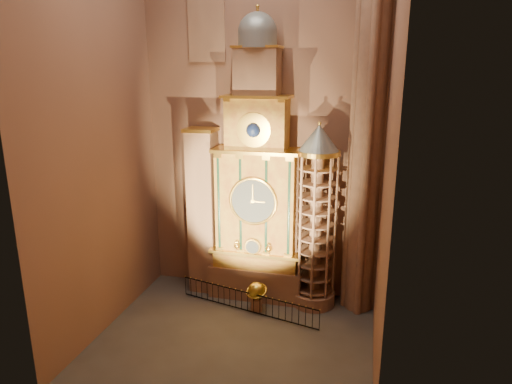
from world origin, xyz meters
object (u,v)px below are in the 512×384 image
(stair_turret, at_px, (316,219))
(iron_railing, at_px, (248,302))
(astronomical_clock, at_px, (257,190))
(celestial_globe, at_px, (256,294))
(portrait_tower, at_px, (203,211))

(stair_turret, distance_m, iron_railing, 6.13)
(iron_railing, bearing_deg, astronomical_clock, 89.60)
(celestial_globe, relative_size, iron_railing, 0.21)
(astronomical_clock, relative_size, stair_turret, 1.55)
(astronomical_clock, bearing_deg, stair_turret, -4.30)
(portrait_tower, xyz_separation_m, celestial_globe, (3.83, -1.92, -4.10))
(astronomical_clock, relative_size, celestial_globe, 9.57)
(stair_turret, bearing_deg, iron_railing, -150.90)
(astronomical_clock, height_order, iron_railing, astronomical_clock)
(portrait_tower, bearing_deg, astronomical_clock, -0.29)
(portrait_tower, bearing_deg, stair_turret, -2.33)
(portrait_tower, xyz_separation_m, stair_turret, (6.90, -0.28, 0.12))
(stair_turret, xyz_separation_m, celestial_globe, (-3.07, -1.64, -4.22))
(stair_turret, relative_size, iron_railing, 1.28)
(iron_railing, bearing_deg, portrait_tower, 146.54)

